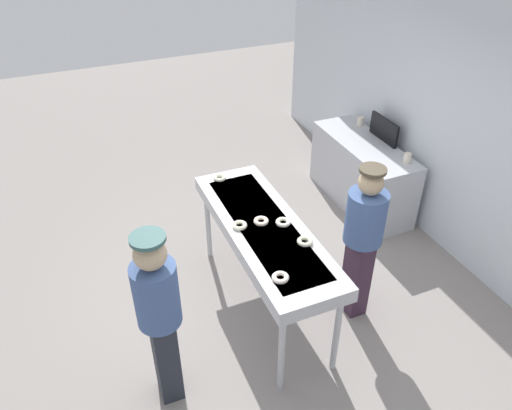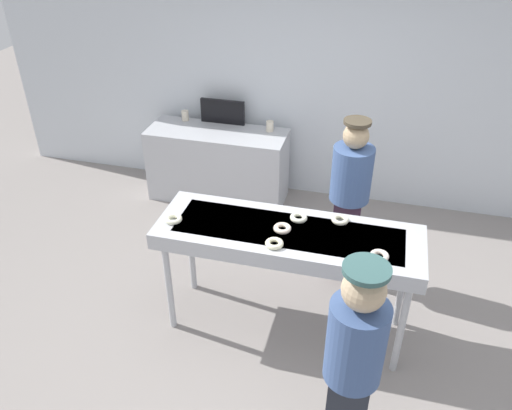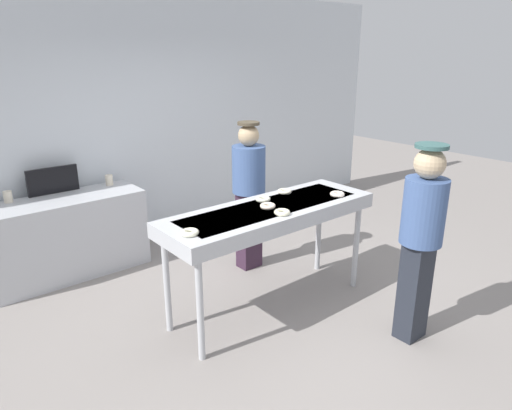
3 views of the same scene
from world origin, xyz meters
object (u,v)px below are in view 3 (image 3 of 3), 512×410
Objects in this scene: paper_cup_1 at (109,180)px; sugar_donut_4 at (285,191)px; worker_baker at (249,186)px; fryer_conveyor at (270,215)px; customer_waiting at (421,233)px; sugar_donut_0 at (337,194)px; menu_display at (53,180)px; prep_counter at (68,237)px; paper_cup_0 at (8,197)px; sugar_donut_3 at (282,212)px; sugar_donut_5 at (263,199)px; sugar_donut_2 at (190,232)px; sugar_donut_1 at (268,206)px.

sugar_donut_4 is at bearing -61.51° from paper_cup_1.
sugar_donut_4 is 0.08× the size of worker_baker.
sugar_donut_4 is (0.37, 0.21, 0.10)m from fryer_conveyor.
customer_waiting is 14.15× the size of paper_cup_1.
worker_baker reaches higher than sugar_donut_0.
fryer_conveyor is 2.17m from paper_cup_1.
menu_display reaches higher than paper_cup_1.
menu_display is (0.00, 0.24, 0.57)m from prep_counter.
sugar_donut_4 is 2.80m from paper_cup_0.
customer_waiting is at bearing -53.59° from sugar_donut_3.
sugar_donut_3 is 1.00× the size of sugar_donut_5.
sugar_donut_5 is 2.36m from menu_display.
sugar_donut_2 is 0.09× the size of prep_counter.
sugar_donut_3 is 2.64m from menu_display.
sugar_donut_4 is 1.17× the size of paper_cup_0.
sugar_donut_4 is at bearing 88.48° from worker_baker.
customer_waiting is at bearing -68.73° from paper_cup_1.
fryer_conveyor is 15.04× the size of sugar_donut_1.
worker_baker is 2.46m from paper_cup_0.
sugar_donut_4 is at bearing 130.07° from sugar_donut_0.
worker_baker is 2.02m from prep_counter.
sugar_donut_2 is 2.20m from paper_cup_1.
sugar_donut_0 reaches higher than fryer_conveyor.
sugar_donut_0 is at bearing -50.43° from menu_display.
fryer_conveyor is 1.29× the size of prep_counter.
prep_counter is at bearing -90.00° from menu_display.
sugar_donut_3 and sugar_donut_4 have the same top height.
sugar_donut_5 is (0.11, 0.38, 0.00)m from sugar_donut_3.
worker_baker reaches higher than sugar_donut_3.
worker_baker is at bearing 61.67° from sugar_donut_5.
sugar_donut_4 is 1.37m from customer_waiting.
prep_counter is at bearing 121.51° from sugar_donut_1.
sugar_donut_2 is at bearing -70.74° from paper_cup_0.
sugar_donut_3 is (-0.02, -0.20, 0.00)m from sugar_donut_1.
paper_cup_0 is (-0.46, 0.21, 0.49)m from prep_counter.
sugar_donut_5 is 2.03m from paper_cup_1.
customer_waiting is (0.24, -1.34, -0.07)m from sugar_donut_4.
customer_waiting is (0.56, -1.29, -0.07)m from sugar_donut_5.
customer_waiting reaches higher than sugar_donut_5.
menu_display reaches higher than sugar_donut_4.
sugar_donut_4 reaches higher than paper_cup_0.
fryer_conveyor is at bearing 18.53° from sugar_donut_1.
sugar_donut_2 and sugar_donut_4 have the same top height.
paper_cup_1 is (-1.25, 3.20, -0.03)m from customer_waiting.
paper_cup_0 is 0.47m from menu_display.
menu_display is at bearing 122.60° from sugar_donut_5.
customer_waiting is (0.65, -1.11, -0.07)m from sugar_donut_1.
sugar_donut_4 is at bearing 28.85° from sugar_donut_1.
customer_waiting reaches higher than paper_cup_1.
sugar_donut_4 is at bearing -46.70° from prep_counter.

